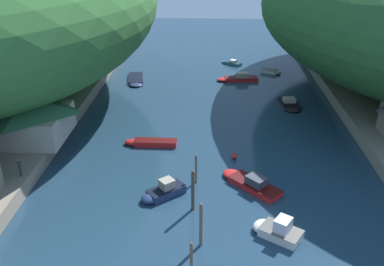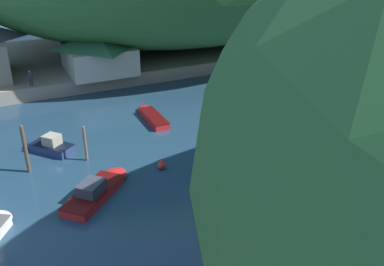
{
  "view_description": "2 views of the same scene",
  "coord_description": "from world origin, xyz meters",
  "px_view_note": "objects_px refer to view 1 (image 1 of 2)",
  "views": [
    {
      "loc": [
        -0.17,
        -16.61,
        21.16
      ],
      "look_at": [
        -1.89,
        22.13,
        2.43
      ],
      "focal_mm": 40.0,
      "sensor_mm": 36.0,
      "label": 1
    },
    {
      "loc": [
        27.79,
        11.53,
        15.8
      ],
      "look_at": [
        0.75,
        24.64,
        1.52
      ],
      "focal_mm": 40.0,
      "sensor_mm": 36.0,
      "label": 2
    }
  ],
  "objects_px": {
    "boat_open_rowboat": "(149,142)",
    "boat_far_right_bank": "(162,192)",
    "boat_white_cruiser": "(272,71)",
    "boat_moored_right": "(231,63)",
    "boat_small_dinghy": "(277,230)",
    "channel_buoy_near": "(234,156)",
    "boat_near_quay": "(250,182)",
    "boat_mid_channel": "(290,104)",
    "boat_navy_launch": "(237,78)",
    "person_on_quay": "(19,166)",
    "boathouse_shed": "(26,117)",
    "boat_red_skiff": "(136,80)"
  },
  "relations": [
    {
      "from": "boat_mid_channel",
      "to": "boat_white_cruiser",
      "type": "bearing_deg",
      "value": -92.67
    },
    {
      "from": "boat_open_rowboat",
      "to": "boat_small_dinghy",
      "type": "height_order",
      "value": "boat_small_dinghy"
    },
    {
      "from": "boat_navy_launch",
      "to": "channel_buoy_near",
      "type": "distance_m",
      "value": 24.58
    },
    {
      "from": "boat_navy_launch",
      "to": "boat_moored_right",
      "type": "bearing_deg",
      "value": -2.84
    },
    {
      "from": "boat_near_quay",
      "to": "boat_mid_channel",
      "type": "bearing_deg",
      "value": 26.65
    },
    {
      "from": "boat_white_cruiser",
      "to": "boat_far_right_bank",
      "type": "bearing_deg",
      "value": 5.72
    },
    {
      "from": "boat_small_dinghy",
      "to": "boat_mid_channel",
      "type": "bearing_deg",
      "value": 21.62
    },
    {
      "from": "boat_moored_right",
      "to": "boat_white_cruiser",
      "type": "xyz_separation_m",
      "value": [
        6.38,
        -4.67,
        0.01
      ]
    },
    {
      "from": "boat_red_skiff",
      "to": "boat_navy_launch",
      "type": "bearing_deg",
      "value": 174.3
    },
    {
      "from": "boat_mid_channel",
      "to": "boat_white_cruiser",
      "type": "height_order",
      "value": "boat_mid_channel"
    },
    {
      "from": "boat_mid_channel",
      "to": "boat_moored_right",
      "type": "bearing_deg",
      "value": -74.79
    },
    {
      "from": "boat_far_right_bank",
      "to": "boat_white_cruiser",
      "type": "height_order",
      "value": "boat_far_right_bank"
    },
    {
      "from": "boathouse_shed",
      "to": "boat_navy_launch",
      "type": "xyz_separation_m",
      "value": [
        22.81,
        23.38,
        -3.38
      ]
    },
    {
      "from": "boat_far_right_bank",
      "to": "channel_buoy_near",
      "type": "height_order",
      "value": "boat_far_right_bank"
    },
    {
      "from": "boat_small_dinghy",
      "to": "channel_buoy_near",
      "type": "height_order",
      "value": "boat_small_dinghy"
    },
    {
      "from": "boat_navy_launch",
      "to": "boat_mid_channel",
      "type": "distance_m",
      "value": 12.06
    },
    {
      "from": "boat_red_skiff",
      "to": "boat_small_dinghy",
      "type": "bearing_deg",
      "value": 105.57
    },
    {
      "from": "boat_open_rowboat",
      "to": "boat_mid_channel",
      "type": "xyz_separation_m",
      "value": [
        16.89,
        11.63,
        0.02
      ]
    },
    {
      "from": "boat_moored_right",
      "to": "boat_navy_launch",
      "type": "height_order",
      "value": "boat_navy_launch"
    },
    {
      "from": "boat_small_dinghy",
      "to": "channel_buoy_near",
      "type": "distance_m",
      "value": 12.14
    },
    {
      "from": "boathouse_shed",
      "to": "channel_buoy_near",
      "type": "relative_size",
      "value": 9.99
    },
    {
      "from": "boat_moored_right",
      "to": "boat_near_quay",
      "type": "relative_size",
      "value": 0.65
    },
    {
      "from": "boat_open_rowboat",
      "to": "boat_white_cruiser",
      "type": "relative_size",
      "value": 1.63
    },
    {
      "from": "boat_small_dinghy",
      "to": "boat_mid_channel",
      "type": "relative_size",
      "value": 0.85
    },
    {
      "from": "channel_buoy_near",
      "to": "boat_far_right_bank",
      "type": "bearing_deg",
      "value": -132.97
    },
    {
      "from": "boat_moored_right",
      "to": "boat_navy_launch",
      "type": "distance_m",
      "value": 8.68
    },
    {
      "from": "boat_red_skiff",
      "to": "person_on_quay",
      "type": "bearing_deg",
      "value": 70.77
    },
    {
      "from": "boat_small_dinghy",
      "to": "boat_navy_launch",
      "type": "distance_m",
      "value": 36.39
    },
    {
      "from": "boat_small_dinghy",
      "to": "boat_mid_channel",
      "type": "distance_m",
      "value": 26.62
    },
    {
      "from": "boat_mid_channel",
      "to": "channel_buoy_near",
      "type": "xyz_separation_m",
      "value": [
        -7.9,
        -14.26,
        0.02
      ]
    },
    {
      "from": "boat_small_dinghy",
      "to": "boat_white_cruiser",
      "type": "relative_size",
      "value": 1.19
    },
    {
      "from": "boat_moored_right",
      "to": "boat_red_skiff",
      "type": "relative_size",
      "value": 0.56
    },
    {
      "from": "boat_open_rowboat",
      "to": "boat_far_right_bank",
      "type": "distance_m",
      "value": 9.95
    },
    {
      "from": "boathouse_shed",
      "to": "boat_mid_channel",
      "type": "bearing_deg",
      "value": 24.24
    },
    {
      "from": "boat_far_right_bank",
      "to": "boat_near_quay",
      "type": "xyz_separation_m",
      "value": [
        7.72,
        2.0,
        -0.07
      ]
    },
    {
      "from": "boat_open_rowboat",
      "to": "boat_small_dinghy",
      "type": "xyz_separation_m",
      "value": [
        11.67,
        -14.47,
        0.22
      ]
    },
    {
      "from": "boat_moored_right",
      "to": "boat_white_cruiser",
      "type": "relative_size",
      "value": 1.07
    },
    {
      "from": "channel_buoy_near",
      "to": "boat_moored_right",
      "type": "bearing_deg",
      "value": 88.36
    },
    {
      "from": "boat_moored_right",
      "to": "boat_red_skiff",
      "type": "distance_m",
      "value": 17.7
    },
    {
      "from": "boat_mid_channel",
      "to": "boat_red_skiff",
      "type": "xyz_separation_m",
      "value": [
        -21.76,
        9.24,
        -0.11
      ]
    },
    {
      "from": "boathouse_shed",
      "to": "boat_navy_launch",
      "type": "distance_m",
      "value": 32.84
    },
    {
      "from": "boat_small_dinghy",
      "to": "boat_near_quay",
      "type": "distance_m",
      "value": 6.99
    },
    {
      "from": "boat_far_right_bank",
      "to": "boat_moored_right",
      "type": "bearing_deg",
      "value": -50.01
    },
    {
      "from": "boat_mid_channel",
      "to": "boat_white_cruiser",
      "type": "relative_size",
      "value": 1.39
    },
    {
      "from": "boat_mid_channel",
      "to": "boat_open_rowboat",
      "type": "bearing_deg",
      "value": 29.59
    },
    {
      "from": "boathouse_shed",
      "to": "boat_near_quay",
      "type": "relative_size",
      "value": 1.49
    },
    {
      "from": "person_on_quay",
      "to": "boat_moored_right",
      "type": "bearing_deg",
      "value": -38.13
    },
    {
      "from": "boat_open_rowboat",
      "to": "boat_mid_channel",
      "type": "relative_size",
      "value": 1.17
    },
    {
      "from": "boat_navy_launch",
      "to": "person_on_quay",
      "type": "height_order",
      "value": "person_on_quay"
    },
    {
      "from": "boat_far_right_bank",
      "to": "person_on_quay",
      "type": "bearing_deg",
      "value": 48.21
    }
  ]
}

